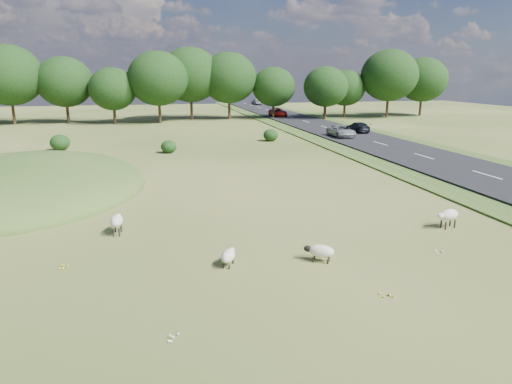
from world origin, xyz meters
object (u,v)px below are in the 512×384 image
sheep_3 (228,256)px  car_3 (341,131)px  sheep_1 (448,215)px  car_2 (257,102)px  car_0 (278,112)px  car_4 (358,127)px  sheep_0 (117,221)px  sheep_2 (320,251)px

sheep_3 → car_3: size_ratio=0.25×
sheep_1 → car_2: car_2 is taller
sheep_3 → car_0: car_0 is taller
car_3 → car_4: car_3 is taller
sheep_3 → car_2: 96.59m
sheep_3 → car_4: (22.65, 36.87, 0.46)m
sheep_0 → car_0: bearing=-18.0°
sheep_0 → sheep_1: sheep_1 is taller
car_2 → car_3: 60.82m
sheep_0 → car_0: (23.32, 56.12, 0.30)m
sheep_0 → car_2: (27.12, 89.14, 0.30)m
sheep_1 → sheep_2: (-7.50, -2.52, -0.21)m
sheep_1 → car_3: bearing=-118.4°
sheep_2 → car_3: size_ratio=0.27×
car_2 → sheep_1: bearing=82.8°
sheep_1 → car_4: bearing=-122.8°
sheep_0 → sheep_3: (4.46, -4.76, -0.23)m
sheep_0 → car_2: bearing=-12.4°
sheep_0 → car_3: 36.78m
car_3 → car_0: bearing=90.0°
sheep_0 → sheep_2: bearing=-118.0°
car_2 → car_3: (-3.80, -60.70, -0.04)m
sheep_0 → car_2: size_ratio=0.27×
car_0 → sheep_3: bearing=-107.2°
sheep_0 → sheep_3: 6.53m
sheep_2 → sheep_1: bearing=-130.4°
sheep_0 → car_4: 42.03m
sheep_0 → sheep_2: 9.61m
sheep_3 → car_0: size_ratio=0.23×
car_0 → car_3: 27.68m
sheep_3 → car_3: car_3 is taller
car_3 → car_4: 5.29m
sheep_3 → car_4: size_ratio=0.27×
sheep_1 → car_4: 36.63m
sheep_1 → sheep_0: bearing=-24.1°
sheep_3 → sheep_2: bearing=-70.7°
sheep_2 → sheep_3: bearing=24.6°
sheep_0 → sheep_1: size_ratio=0.95×
car_0 → sheep_0: bearing=-112.6°
sheep_2 → car_0: bearing=-72.9°
sheep_3 → car_3: (18.85, 33.20, 0.49)m
sheep_1 → car_4: car_4 is taller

